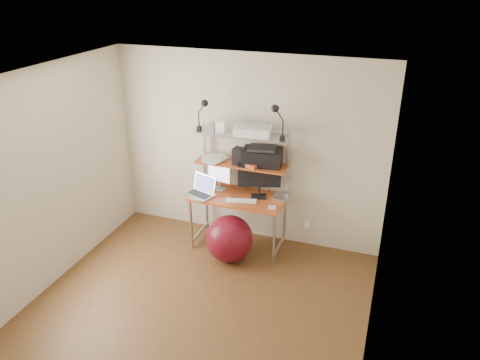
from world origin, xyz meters
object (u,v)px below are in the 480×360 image
(laptop, at_px, (202,190))
(monitor_black, at_px, (259,177))
(printer, at_px, (262,156))
(exercise_ball, at_px, (229,239))
(monitor_silver, at_px, (219,174))

(laptop, bearing_deg, monitor_black, 35.58)
(monitor_black, height_order, printer, printer)
(monitor_black, relative_size, exercise_ball, 0.90)
(monitor_silver, relative_size, monitor_black, 0.73)
(monitor_black, height_order, exercise_ball, monitor_black)
(laptop, height_order, printer, printer)
(monitor_silver, height_order, laptop, monitor_silver)
(laptop, distance_m, printer, 0.90)
(monitor_silver, distance_m, laptop, 0.31)
(monitor_silver, xyz_separation_m, exercise_ball, (0.31, -0.46, -0.65))
(laptop, bearing_deg, printer, 42.10)
(monitor_silver, xyz_separation_m, monitor_black, (0.56, -0.04, 0.06))
(laptop, distance_m, exercise_ball, 0.71)
(monitor_black, bearing_deg, monitor_silver, 158.15)
(monitor_silver, distance_m, printer, 0.65)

